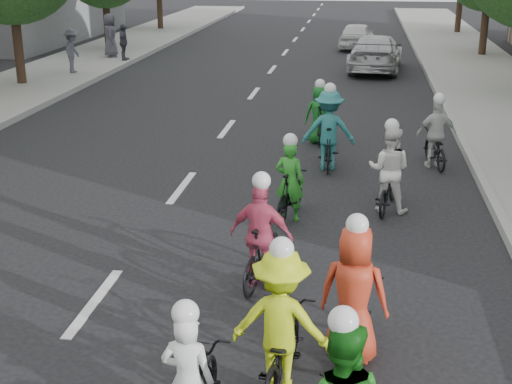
% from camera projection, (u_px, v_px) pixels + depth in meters
% --- Properties ---
extents(ground, '(120.00, 120.00, 0.00)m').
position_uv_depth(ground, '(94.00, 302.00, 9.79)').
color(ground, black).
rests_on(ground, ground).
extents(curb_left, '(0.18, 80.00, 0.18)m').
position_uv_depth(curb_left, '(14.00, 118.00, 19.94)').
color(curb_left, '#999993').
rests_on(curb_left, ground).
extents(curb_right, '(0.18, 80.00, 0.18)m').
position_uv_depth(curb_right, '(458.00, 134.00, 18.29)').
color(curb_right, '#999993').
rests_on(curb_right, ground).
extents(cyclist_2, '(1.14, 1.72, 1.82)m').
position_uv_depth(cyclist_2, '(281.00, 335.00, 7.65)').
color(cyclist_2, black).
rests_on(cyclist_2, ground).
extents(cyclist_3, '(0.98, 1.61, 1.73)m').
position_uv_depth(cyclist_3, '(262.00, 244.00, 10.10)').
color(cyclist_3, black).
rests_on(cyclist_3, ground).
extents(cyclist_4, '(0.90, 1.69, 1.82)m').
position_uv_depth(cyclist_4, '(353.00, 307.00, 8.33)').
color(cyclist_4, black).
rests_on(cyclist_4, ground).
extents(cyclist_5, '(0.71, 1.53, 1.59)m').
position_uv_depth(cyclist_5, '(290.00, 189.00, 12.65)').
color(cyclist_5, black).
rests_on(cyclist_5, ground).
extents(cyclist_6, '(0.88, 1.64, 1.75)m').
position_uv_depth(cyclist_6, '(389.00, 178.00, 13.04)').
color(cyclist_6, black).
rests_on(cyclist_6, ground).
extents(cyclist_7, '(1.16, 1.65, 1.91)m').
position_uv_depth(cyclist_7, '(329.00, 136.00, 15.48)').
color(cyclist_7, black).
rests_on(cyclist_7, ground).
extents(cyclist_8, '(0.94, 1.60, 1.66)m').
position_uv_depth(cyclist_8, '(436.00, 141.00, 15.71)').
color(cyclist_8, black).
rests_on(cyclist_8, ground).
extents(cyclist_9, '(0.75, 1.66, 1.60)m').
position_uv_depth(cyclist_9, '(319.00, 119.00, 17.63)').
color(cyclist_9, black).
rests_on(cyclist_9, ground).
extents(follow_car_lead, '(2.35, 4.99, 1.41)m').
position_uv_depth(follow_car_lead, '(376.00, 53.00, 27.99)').
color(follow_car_lead, '#B0B1B5').
rests_on(follow_car_lead, ground).
extents(follow_car_trail, '(1.79, 3.79, 1.25)m').
position_uv_depth(follow_car_trail, '(357.00, 36.00, 34.22)').
color(follow_car_trail, white).
rests_on(follow_car_trail, ground).
extents(spectator_0, '(0.69, 1.10, 1.63)m').
position_uv_depth(spectator_0, '(73.00, 51.00, 26.63)').
color(spectator_0, '#535260').
rests_on(spectator_0, sidewalk_left).
extents(spectator_1, '(0.39, 0.88, 1.49)m').
position_uv_depth(spectator_1, '(124.00, 42.00, 29.61)').
color(spectator_1, '#4A4854').
rests_on(spectator_1, sidewalk_left).
extents(spectator_2, '(0.82, 1.03, 1.83)m').
position_uv_depth(spectator_2, '(110.00, 35.00, 30.49)').
color(spectator_2, '#474551').
rests_on(spectator_2, sidewalk_left).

